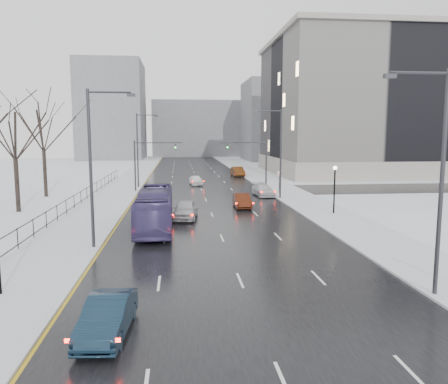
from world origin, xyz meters
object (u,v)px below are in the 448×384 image
object	(u,v)px
sedan_center_near	(185,210)
sedan_right_far	(263,190)
sedan_center_far	(196,180)
lamppost_r_mid	(335,183)
mast_signal_left	(143,159)
no_uturn_sign	(279,175)
sedan_left_near	(108,316)
tree_park_d	(19,213)
streetlight_r_near	(437,172)
bus	(155,209)
streetlight_l_near	(94,161)
sedan_right_distant	(238,172)
mast_signal_right	(258,159)
streetlight_l_far	(139,147)
streetlight_r_mid	(279,149)
sedan_right_near	(242,201)
tree_park_e	(46,198)

from	to	relation	value
sedan_center_near	sedan_right_far	distance (m)	16.16
sedan_center_far	lamppost_r_mid	bearing A→B (deg)	-71.73
mast_signal_left	no_uturn_sign	size ratio (longest dim) A/B	2.41
sedan_left_near	sedan_center_far	bearing A→B (deg)	88.37
tree_park_d	sedan_right_far	world-z (taller)	tree_park_d
streetlight_r_near	bus	xyz separation A→B (m)	(-12.97, 15.52, -4.05)
streetlight_l_near	no_uturn_sign	xyz separation A→B (m)	(17.37, 24.00, -3.32)
sedan_left_near	sedan_center_near	world-z (taller)	sedan_center_near
sedan_right_distant	mast_signal_left	bearing A→B (deg)	-131.86
sedan_center_near	sedan_center_far	bearing A→B (deg)	92.91
mast_signal_right	sedan_right_far	bearing A→B (deg)	-94.11
sedan_right_distant	sedan_left_near	bearing A→B (deg)	-106.10
streetlight_l_far	sedan_left_near	world-z (taller)	streetlight_l_far
streetlight_r_mid	mast_signal_left	distance (m)	17.50
bus	mast_signal_right	bearing A→B (deg)	61.16
no_uturn_sign	sedan_left_near	distance (m)	39.30
streetlight_l_near	lamppost_r_mid	bearing A→B (deg)	27.55
streetlight_l_near	sedan_left_near	size ratio (longest dim) A/B	2.35
sedan_left_near	lamppost_r_mid	bearing A→B (deg)	58.00
sedan_right_near	sedan_right_far	size ratio (longest dim) A/B	0.88
sedan_right_distant	sedan_center_far	bearing A→B (deg)	-126.45
tree_park_d	mast_signal_right	xyz separation A→B (m)	(25.13, 14.00, 4.11)
streetlight_r_near	lamppost_r_mid	size ratio (longest dim) A/B	2.34
lamppost_r_mid	sedan_center_near	size ratio (longest dim) A/B	0.91
streetlight_l_far	sedan_left_near	size ratio (longest dim) A/B	2.35
streetlight_r_mid	sedan_right_distant	bearing A→B (deg)	92.08
mast_signal_left	sedan_center_near	size ratio (longest dim) A/B	1.38
tree_park_d	sedan_center_far	world-z (taller)	tree_park_d
streetlight_r_near	sedan_center_near	xyz separation A→B (m)	(-10.58, 19.30, -4.78)
streetlight_l_near	bus	bearing A→B (deg)	58.60
streetlight_l_near	sedan_center_far	size ratio (longest dim) A/B	2.46
sedan_right_far	mast_signal_left	bearing A→B (deg)	152.11
streetlight_r_near	mast_signal_left	bearing A→B (deg)	112.18
mast_signal_right	sedan_right_distant	xyz separation A→B (m)	(-0.13, 18.59, -3.24)
tree_park_e	mast_signal_right	world-z (taller)	tree_park_e
tree_park_d	bus	world-z (taller)	tree_park_d
mast_signal_right	sedan_center_far	xyz separation A→B (m)	(-7.83, 6.55, -3.37)
sedan_right_near	sedan_center_near	bearing A→B (deg)	-136.82
no_uturn_sign	tree_park_e	bearing A→B (deg)	180.00
tree_park_e	mast_signal_left	distance (m)	12.29
sedan_left_near	sedan_right_distant	size ratio (longest dim) A/B	0.85
lamppost_r_mid	bus	xyz separation A→B (m)	(-15.80, -4.48, -1.37)
streetlight_l_far	sedan_left_near	xyz separation A→B (m)	(2.57, -44.37, -4.88)
streetlight_r_mid	streetlight_l_near	xyz separation A→B (m)	(-16.33, -20.00, 0.00)
sedan_center_far	sedan_center_near	bearing A→B (deg)	-101.17
tree_park_d	no_uturn_sign	bearing A→B (deg)	20.32
mast_signal_left	no_uturn_sign	bearing A→B (deg)	-13.60
tree_park_e	sedan_right_distant	world-z (taller)	tree_park_e
tree_park_d	bus	distance (m)	15.60
streetlight_l_near	no_uturn_sign	size ratio (longest dim) A/B	3.70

